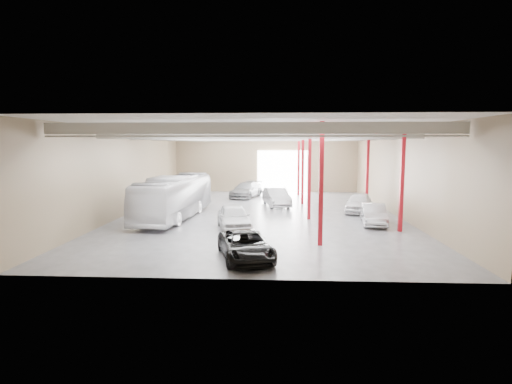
# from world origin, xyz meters

# --- Properties ---
(depot_shell) EXTENTS (22.12, 32.12, 7.06)m
(depot_shell) POSITION_xyz_m (0.13, 0.48, 4.98)
(depot_shell) COLOR #434347
(depot_shell) RESTS_ON ground
(coach_bus) EXTENTS (3.74, 12.13, 3.33)m
(coach_bus) POSITION_xyz_m (-6.62, -1.89, 1.66)
(coach_bus) COLOR silver
(coach_bus) RESTS_ON ground
(black_sedan) EXTENTS (3.57, 5.50, 1.41)m
(black_sedan) POSITION_xyz_m (-0.23, -13.00, 0.70)
(black_sedan) COLOR black
(black_sedan) RESTS_ON ground
(car_row_a) EXTENTS (3.08, 5.31, 1.70)m
(car_row_a) POSITION_xyz_m (-1.57, -6.00, 0.85)
(car_row_a) COLOR silver
(car_row_a) RESTS_ON ground
(car_row_b) EXTENTS (2.89, 5.45, 1.71)m
(car_row_b) POSITION_xyz_m (1.30, 4.50, 0.85)
(car_row_b) COLOR #B5B5BA
(car_row_b) RESTS_ON ground
(car_row_c) EXTENTS (3.79, 6.06, 1.64)m
(car_row_c) POSITION_xyz_m (-1.98, 10.63, 0.82)
(car_row_c) COLOR slate
(car_row_c) RESTS_ON ground
(car_right_near) EXTENTS (2.16, 4.70, 1.49)m
(car_right_near) POSITION_xyz_m (8.30, -3.73, 0.75)
(car_right_near) COLOR silver
(car_right_near) RESTS_ON ground
(car_right_far) EXTENTS (3.28, 5.23, 1.66)m
(car_right_far) POSITION_xyz_m (8.30, 1.47, 0.83)
(car_right_far) COLOR silver
(car_right_far) RESTS_ON ground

